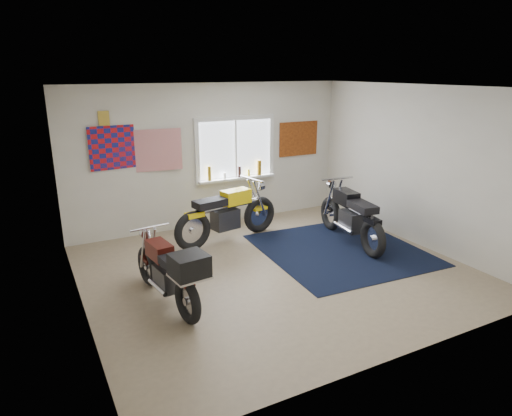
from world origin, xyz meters
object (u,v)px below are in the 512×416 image
navy_rug (340,250)px  maroon_tourer (170,272)px  yellow_triumph (227,215)px  black_chrome_bike (351,217)px

navy_rug → maroon_tourer: 3.19m
navy_rug → maroon_tourer: size_ratio=1.43×
yellow_triumph → black_chrome_bike: yellow_triumph is taller
navy_rug → maroon_tourer: (-3.11, -0.53, 0.47)m
navy_rug → black_chrome_bike: black_chrome_bike is taller
black_chrome_bike → maroon_tourer: size_ratio=1.13×
yellow_triumph → black_chrome_bike: size_ratio=1.02×
maroon_tourer → black_chrome_bike: bearing=-84.9°
black_chrome_bike → maroon_tourer: bearing=110.4°
yellow_triumph → maroon_tourer: yellow_triumph is taller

